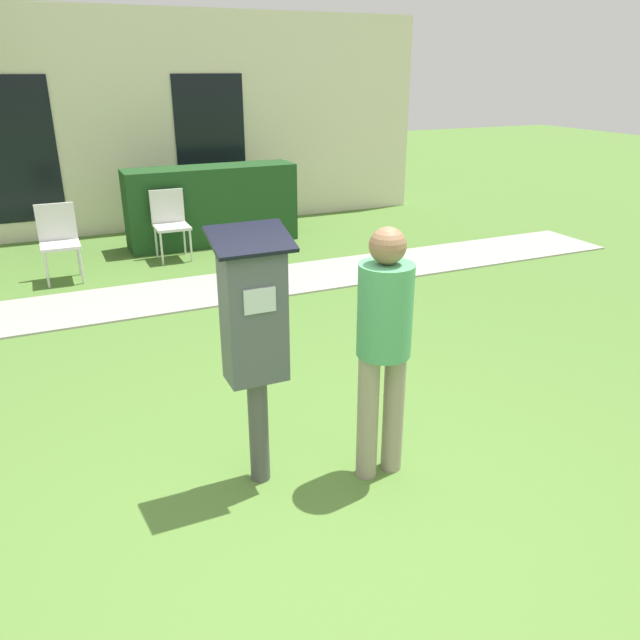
{
  "coord_description": "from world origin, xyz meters",
  "views": [
    {
      "loc": [
        -1.19,
        -2.62,
        2.38
      ],
      "look_at": [
        0.16,
        0.37,
        1.05
      ],
      "focal_mm": 35.0,
      "sensor_mm": 36.0,
      "label": 1
    }
  ],
  "objects_px": {
    "parking_meter": "(254,328)",
    "person_standing": "(384,337)",
    "outdoor_chair_left": "(59,236)",
    "outdoor_chair_middle": "(170,219)"
  },
  "relations": [
    {
      "from": "parking_meter",
      "to": "person_standing",
      "type": "bearing_deg",
      "value": -18.64
    },
    {
      "from": "outdoor_chair_left",
      "to": "parking_meter",
      "type": "bearing_deg",
      "value": -69.61
    },
    {
      "from": "person_standing",
      "to": "outdoor_chair_left",
      "type": "height_order",
      "value": "person_standing"
    },
    {
      "from": "parking_meter",
      "to": "outdoor_chair_left",
      "type": "height_order",
      "value": "parking_meter"
    },
    {
      "from": "parking_meter",
      "to": "person_standing",
      "type": "height_order",
      "value": "parking_meter"
    },
    {
      "from": "person_standing",
      "to": "outdoor_chair_middle",
      "type": "height_order",
      "value": "person_standing"
    },
    {
      "from": "parking_meter",
      "to": "outdoor_chair_middle",
      "type": "height_order",
      "value": "parking_meter"
    },
    {
      "from": "person_standing",
      "to": "outdoor_chair_left",
      "type": "distance_m",
      "value": 5.23
    },
    {
      "from": "outdoor_chair_left",
      "to": "person_standing",
      "type": "bearing_deg",
      "value": -62.42
    },
    {
      "from": "outdoor_chair_left",
      "to": "outdoor_chair_middle",
      "type": "distance_m",
      "value": 1.44
    }
  ]
}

